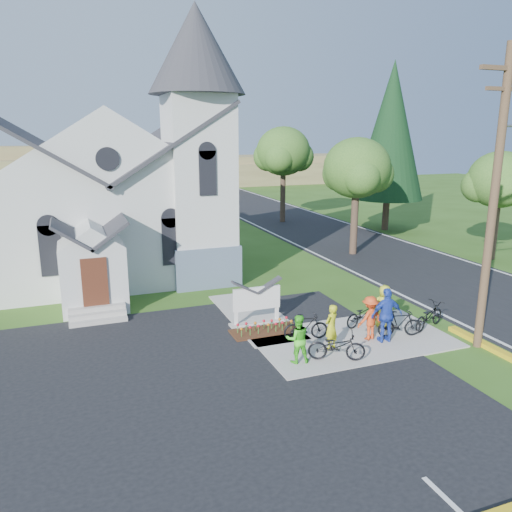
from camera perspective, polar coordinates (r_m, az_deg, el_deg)
name	(u,v)px	position (r m, az deg, el deg)	size (l,w,h in m)	color
ground	(323,352)	(17.51, 7.62, -10.79)	(120.00, 120.00, 0.00)	#325618
parking_lot	(118,423)	(14.00, -15.51, -17.95)	(20.00, 16.00, 0.02)	black
road	(349,242)	(34.70, 10.54, 1.57)	(8.00, 90.00, 0.02)	black
sidewalk	(353,339)	(18.60, 11.02, -9.33)	(7.00, 4.00, 0.05)	#A49E94
church	(113,174)	(26.60, -16.02, 8.99)	(12.35, 12.00, 13.00)	silver
church_sign	(257,299)	(19.37, 0.09, -4.93)	(2.20, 0.40, 1.70)	#A49E94
flower_bed	(265,331)	(18.94, 1.06, -8.60)	(2.60, 1.10, 0.07)	#3C1D10
utility_pole	(496,192)	(18.14, 25.76, 6.59)	(3.45, 0.28, 10.00)	#4D3426
tree_road_near	(357,169)	(30.65, 11.45, 9.76)	(4.00, 4.00, 7.05)	#3C2B20
tree_road_mid	(283,152)	(41.48, 3.15, 11.82)	(4.40, 4.40, 7.80)	#3C2B20
tree_road_far	(500,180)	(32.04, 26.08, 7.77)	(3.60, 3.60, 6.30)	#3C2B20
conifer	(391,131)	(39.19, 15.16, 13.60)	(5.20, 5.20, 12.40)	#3C2B20
distant_hills	(151,171)	(71.32, -11.87, 9.51)	(61.00, 10.00, 5.60)	olive
cyclist_0	(331,327)	(17.37, 8.59, -8.01)	(0.58, 0.38, 1.59)	#BEC517
bike_0	(337,346)	(16.68, 9.20, -10.13)	(0.65, 1.86, 0.98)	black
cyclist_1	(297,339)	(16.28, 4.76, -9.40)	(0.78, 0.61, 1.61)	#46D528
bike_1	(306,327)	(18.10, 5.74, -8.04)	(0.46, 1.63, 0.98)	black
cyclist_2	(387,315)	(18.27, 14.71, -6.55)	(1.16, 0.48, 1.98)	#2443B7
bike_2	(363,314)	(19.72, 12.17, -6.50)	(0.61, 1.75, 0.92)	black
cyclist_3	(370,318)	(18.41, 12.88, -6.90)	(1.04, 0.60, 1.61)	#DF4518
bike_3	(400,324)	(19.00, 16.10, -7.44)	(0.47, 1.65, 0.99)	black
cyclist_4	(384,306)	(19.66, 14.41, -5.56)	(0.81, 0.53, 1.65)	gold
bike_4	(429,316)	(20.10, 19.15, -6.48)	(0.66, 1.89, 1.00)	black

